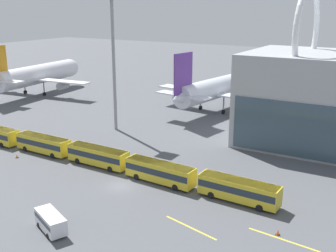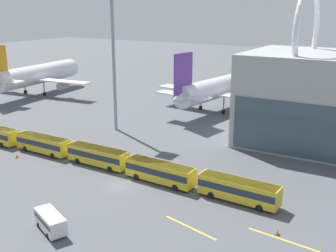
{
  "view_description": "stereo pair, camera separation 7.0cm",
  "coord_description": "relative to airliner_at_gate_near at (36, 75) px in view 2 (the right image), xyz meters",
  "views": [
    {
      "loc": [
        35.77,
        -46.5,
        26.22
      ],
      "look_at": [
        -3.31,
        19.75,
        4.0
      ],
      "focal_mm": 45.0,
      "sensor_mm": 36.0,
      "label": 1
    },
    {
      "loc": [
        35.83,
        -46.46,
        26.22
      ],
      "look_at": [
        -3.31,
        19.75,
        4.0
      ],
      "focal_mm": 45.0,
      "sensor_mm": 36.0,
      "label": 2
    }
  ],
  "objects": [
    {
      "name": "shuttle_bus_4",
      "position": [
        79.71,
        -37.6,
        -4.04
      ],
      "size": [
        11.61,
        3.14,
        3.15
      ],
      "rotation": [
        0.0,
        0.0,
        -0.04
      ],
      "color": "gold",
      "rests_on": "ground_plane"
    },
    {
      "name": "shuttle_bus_1",
      "position": [
        41.56,
        -37.01,
        -4.04
      ],
      "size": [
        11.54,
        2.86,
        3.15
      ],
      "rotation": [
        0.0,
        0.0,
        -0.02
      ],
      "color": "gold",
      "rests_on": "ground_plane"
    },
    {
      "name": "lane_stripe_0",
      "position": [
        87.87,
        -44.25,
        -5.9
      ],
      "size": [
        8.63,
        1.2,
        0.01
      ],
      "primitive_type": "cube",
      "rotation": [
        0.0,
        0.0,
        -0.11
      ],
      "color": "yellow",
      "rests_on": "ground_plane"
    },
    {
      "name": "airliner_at_gate_far",
      "position": [
        55.26,
        7.8,
        -0.1
      ],
      "size": [
        32.19,
        35.52,
        15.94
      ],
      "rotation": [
        0.0,
        0.0,
        1.43
      ],
      "color": "silver",
      "rests_on": "ground_plane"
    },
    {
      "name": "shuttle_bus_3",
      "position": [
        66.99,
        -37.58,
        -4.04
      ],
      "size": [
        11.63,
        3.28,
        3.15
      ],
      "rotation": [
        0.0,
        0.0,
        -0.06
      ],
      "color": "gold",
      "rests_on": "ground_plane"
    },
    {
      "name": "ground_plane",
      "position": [
        62.54,
        -41.77,
        -5.9
      ],
      "size": [
        440.0,
        440.0,
        0.0
      ],
      "primitive_type": "plane",
      "color": "#515459"
    },
    {
      "name": "traffic_cone_1",
      "position": [
        39.41,
        -41.35,
        -5.6
      ],
      "size": [
        0.52,
        0.52,
        0.62
      ],
      "color": "black",
      "rests_on": "ground_plane"
    },
    {
      "name": "shuttle_bus_2",
      "position": [
        54.27,
        -36.86,
        -4.04
      ],
      "size": [
        11.55,
        2.88,
        3.15
      ],
      "rotation": [
        0.0,
        0.0,
        -0.02
      ],
      "color": "gold",
      "rests_on": "ground_plane"
    },
    {
      "name": "lane_stripe_2",
      "position": [
        77.33,
        -47.28,
        -5.9
      ],
      "size": [
        7.93,
        2.21,
        0.01
      ],
      "primitive_type": "cube",
      "rotation": [
        0.0,
        0.0,
        -0.24
      ],
      "color": "yellow",
      "rests_on": "ground_plane"
    },
    {
      "name": "floodlight_mast",
      "position": [
        43.7,
        -18.06,
        13.23
      ],
      "size": [
        3.17,
        3.17,
        27.95
      ],
      "color": "gray",
      "rests_on": "ground_plane"
    },
    {
      "name": "traffic_cone_0",
      "position": [
        87.02,
        -43.52,
        -5.56
      ],
      "size": [
        0.5,
        0.5,
        0.7
      ],
      "color": "black",
      "rests_on": "ground_plane"
    },
    {
      "name": "service_van_foreground",
      "position": [
        63.24,
        -56.48,
        -4.57
      ],
      "size": [
        5.81,
        4.07,
        2.25
      ],
      "rotation": [
        0.0,
        0.0,
        -0.41
      ],
      "color": "silver",
      "rests_on": "ground_plane"
    },
    {
      "name": "airliner_at_gate_near",
      "position": [
        0.0,
        0.0,
        0.0
      ],
      "size": [
        38.95,
        37.57,
        15.73
      ],
      "rotation": [
        0.0,
        0.0,
        1.67
      ],
      "color": "white",
      "rests_on": "ground_plane"
    }
  ]
}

